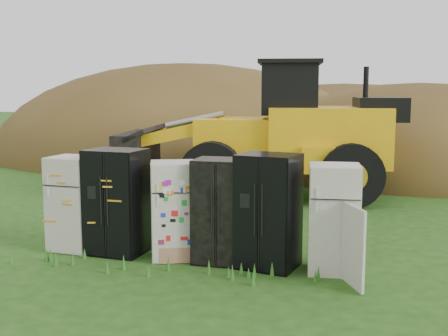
% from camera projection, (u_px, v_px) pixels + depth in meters
% --- Properties ---
extents(ground, '(120.00, 120.00, 0.00)m').
position_uv_depth(ground, '(199.00, 260.00, 10.19)').
color(ground, '#1E4312').
rests_on(ground, ground).
extents(fridge_leftmost, '(0.83, 0.79, 1.81)m').
position_uv_depth(fridge_leftmost, '(74.00, 203.00, 10.76)').
color(fridge_leftmost, silver).
rests_on(fridge_leftmost, ground).
extents(fridge_black_side, '(1.07, 0.86, 1.97)m').
position_uv_depth(fridge_black_side, '(117.00, 202.00, 10.49)').
color(fridge_black_side, black).
rests_on(fridge_black_side, ground).
extents(fridge_sticker, '(1.01, 0.98, 1.78)m').
position_uv_depth(fridge_sticker, '(173.00, 210.00, 10.19)').
color(fridge_sticker, silver).
rests_on(fridge_sticker, ground).
extents(fridge_dark_mid, '(0.97, 0.80, 1.85)m').
position_uv_depth(fridge_dark_mid, '(222.00, 211.00, 9.97)').
color(fridge_dark_mid, black).
rests_on(fridge_dark_mid, ground).
extents(fridge_black_right, '(1.11, 0.97, 1.98)m').
position_uv_depth(fridge_black_right, '(268.00, 211.00, 9.66)').
color(fridge_black_right, black).
rests_on(fridge_black_right, ground).
extents(fridge_open_door, '(0.93, 0.87, 1.83)m').
position_uv_depth(fridge_open_door, '(334.00, 219.00, 9.42)').
color(fridge_open_door, silver).
rests_on(fridge_open_door, ground).
extents(wheel_loader, '(8.47, 4.58, 3.89)m').
position_uv_depth(wheel_loader, '(255.00, 129.00, 16.07)').
color(wheel_loader, orange).
rests_on(wheel_loader, ground).
extents(dirt_mound_right, '(13.67, 10.02, 6.67)m').
position_uv_depth(dirt_mound_right, '(417.00, 173.00, 20.82)').
color(dirt_mound_right, '#463116').
rests_on(dirt_mound_right, ground).
extents(dirt_mound_left, '(18.07, 13.55, 8.55)m').
position_uv_depth(dirt_mound_left, '(183.00, 157.00, 25.80)').
color(dirt_mound_left, '#463116').
rests_on(dirt_mound_left, ground).
extents(dirt_mound_back, '(17.57, 11.71, 6.75)m').
position_uv_depth(dirt_mound_back, '(341.00, 155.00, 26.69)').
color(dirt_mound_back, '#463116').
rests_on(dirt_mound_back, ground).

